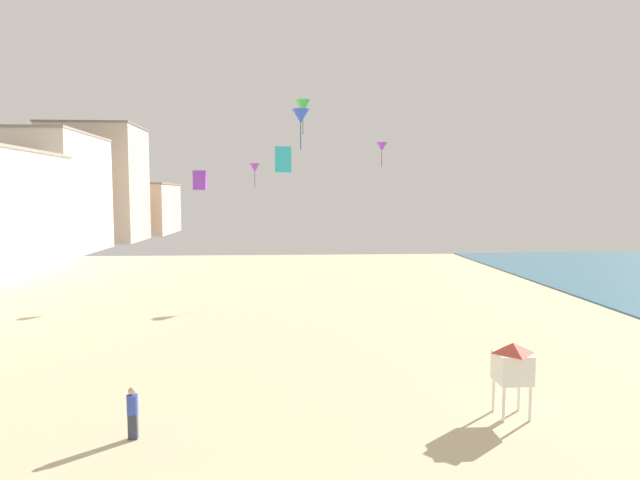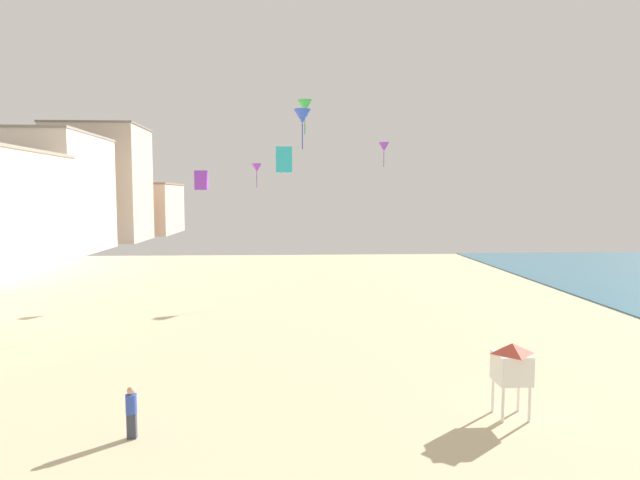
# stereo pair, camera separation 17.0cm
# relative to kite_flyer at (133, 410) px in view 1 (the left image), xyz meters

# --- Properties ---
(boardwalk_hotel_far) EXTENTS (11.19, 17.35, 15.40)m
(boardwalk_hotel_far) POSITION_rel_kite_flyer_xyz_m (-25.87, 55.90, 6.79)
(boardwalk_hotel_far) COLOR silver
(boardwalk_hotel_far) RESTS_ON ground
(boardwalk_hotel_distant) EXTENTS (14.18, 12.75, 18.62)m
(boardwalk_hotel_distant) POSITION_rel_kite_flyer_xyz_m (-25.87, 73.98, 8.40)
(boardwalk_hotel_distant) COLOR #C6B29E
(boardwalk_hotel_distant) RESTS_ON ground
(boardwalk_hotel_furthest) EXTENTS (17.09, 17.79, 9.74)m
(boardwalk_hotel_furthest) POSITION_rel_kite_flyer_xyz_m (-25.87, 91.53, 3.96)
(boardwalk_hotel_furthest) COLOR beige
(boardwalk_hotel_furthest) RESTS_ON ground
(kite_flyer) EXTENTS (0.34, 0.34, 1.64)m
(kite_flyer) POSITION_rel_kite_flyer_xyz_m (0.00, 0.00, 0.00)
(kite_flyer) COLOR #383D4C
(kite_flyer) RESTS_ON ground
(lifeguard_stand) EXTENTS (1.10, 1.10, 2.55)m
(lifeguard_stand) POSITION_rel_kite_flyer_xyz_m (12.39, 0.98, 0.92)
(lifeguard_stand) COLOR white
(lifeguard_stand) RESTS_ON ground
(kite_purple_delta) EXTENTS (0.91, 0.91, 2.08)m
(kite_purple_delta) POSITION_rel_kite_flyer_xyz_m (12.98, 30.22, 10.71)
(kite_purple_delta) COLOR purple
(kite_blue_delta) EXTENTS (1.25, 1.25, 2.84)m
(kite_blue_delta) POSITION_rel_kite_flyer_xyz_m (5.83, 23.15, 12.22)
(kite_blue_delta) COLOR blue
(kite_cyan_box) EXTENTS (0.88, 0.88, 1.38)m
(kite_cyan_box) POSITION_rel_kite_flyer_xyz_m (4.61, 13.43, 8.51)
(kite_cyan_box) COLOR #2DB7CC
(kite_purple_delta_2) EXTENTS (0.86, 0.86, 1.96)m
(kite_purple_delta_2) POSITION_rel_kite_flyer_xyz_m (2.20, 28.52, 8.81)
(kite_purple_delta_2) COLOR purple
(kite_green_delta) EXTENTS (1.21, 1.21, 2.74)m
(kite_green_delta) POSITION_rel_kite_flyer_xyz_m (6.14, 27.98, 13.72)
(kite_green_delta) COLOR green
(kite_purple_box) EXTENTS (0.78, 0.78, 1.22)m
(kite_purple_box) POSITION_rel_kite_flyer_xyz_m (-0.70, 18.51, 7.53)
(kite_purple_box) COLOR purple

